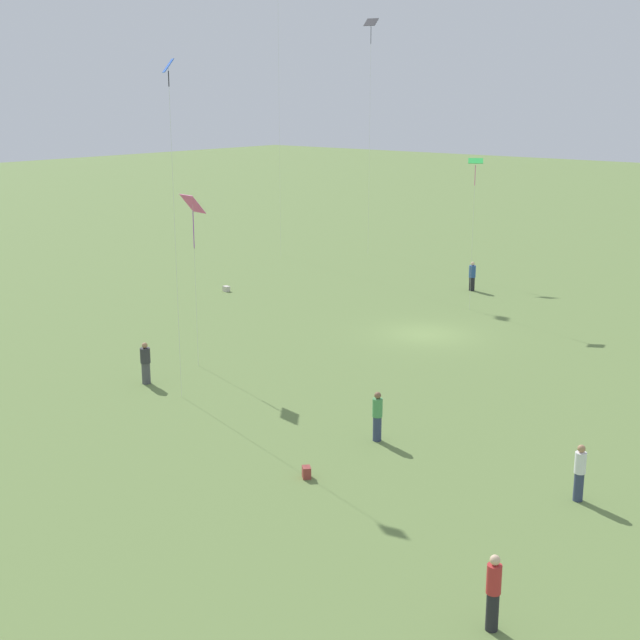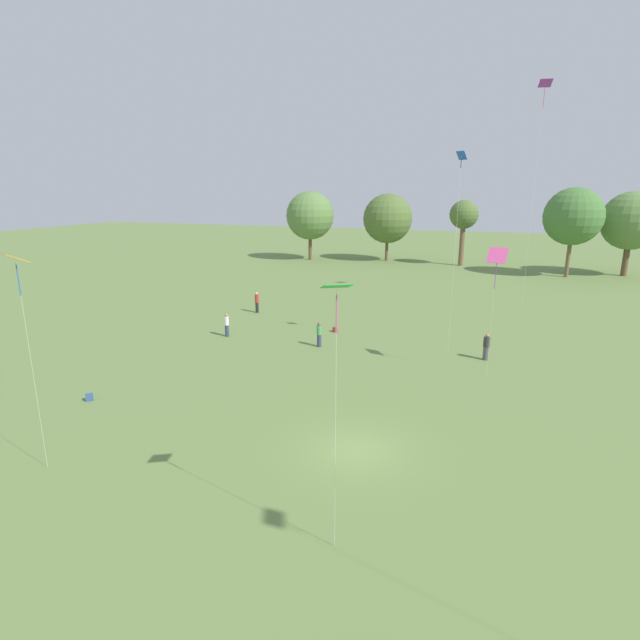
{
  "view_description": "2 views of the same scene",
  "coord_description": "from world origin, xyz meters",
  "px_view_note": "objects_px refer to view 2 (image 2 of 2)",
  "views": [
    {
      "loc": [
        -23.6,
        36.97,
        11.88
      ],
      "look_at": [
        -3.33,
        12.46,
        3.75
      ],
      "focal_mm": 50.0,
      "sensor_mm": 36.0,
      "label": 1
    },
    {
      "loc": [
        5.08,
        -18.67,
        10.87
      ],
      "look_at": [
        -4.61,
        8.13,
        3.35
      ],
      "focal_mm": 28.0,
      "sensor_mm": 36.0,
      "label": 2
    }
  ],
  "objects_px": {
    "person_4": "(319,334)",
    "person_3": "(227,325)",
    "picnic_bag_1": "(89,397)",
    "picnic_bag_2": "(335,330)",
    "kite_5": "(497,259)",
    "person_0": "(486,347)",
    "kite_2": "(460,173)",
    "kite_4": "(337,298)",
    "person_1": "(257,302)",
    "kite_3": "(544,95)",
    "kite_0": "(16,266)"
  },
  "relations": [
    {
      "from": "person_4",
      "to": "person_3",
      "type": "bearing_deg",
      "value": 169.77
    },
    {
      "from": "picnic_bag_1",
      "to": "picnic_bag_2",
      "type": "xyz_separation_m",
      "value": [
        8.14,
        16.9,
        -0.0
      ]
    },
    {
      "from": "kite_5",
      "to": "picnic_bag_1",
      "type": "height_order",
      "value": "kite_5"
    },
    {
      "from": "person_0",
      "to": "kite_2",
      "type": "bearing_deg",
      "value": 78.04
    },
    {
      "from": "kite_2",
      "to": "kite_4",
      "type": "relative_size",
      "value": 1.55
    },
    {
      "from": "picnic_bag_1",
      "to": "person_0",
      "type": "bearing_deg",
      "value": 35.65
    },
    {
      "from": "person_4",
      "to": "kite_4",
      "type": "xyz_separation_m",
      "value": [
        7.44,
        -19.08,
        7.06
      ]
    },
    {
      "from": "person_0",
      "to": "person_1",
      "type": "xyz_separation_m",
      "value": [
        -19.96,
        6.52,
        0.07
      ]
    },
    {
      "from": "person_1",
      "to": "person_3",
      "type": "relative_size",
      "value": 1.05
    },
    {
      "from": "kite_5",
      "to": "picnic_bag_1",
      "type": "bearing_deg",
      "value": -95.47
    },
    {
      "from": "person_0",
      "to": "kite_3",
      "type": "xyz_separation_m",
      "value": [
        2.72,
        17.51,
        17.81
      ]
    },
    {
      "from": "person_1",
      "to": "kite_0",
      "type": "xyz_separation_m",
      "value": [
        3.85,
        -26.24,
        7.2
      ]
    },
    {
      "from": "kite_4",
      "to": "picnic_bag_2",
      "type": "relative_size",
      "value": 19.75
    },
    {
      "from": "person_0",
      "to": "picnic_bag_1",
      "type": "distance_m",
      "value": 23.99
    },
    {
      "from": "picnic_bag_1",
      "to": "person_1",
      "type": "bearing_deg",
      "value": 91.33
    },
    {
      "from": "person_1",
      "to": "kite_3",
      "type": "height_order",
      "value": "kite_3"
    },
    {
      "from": "kite_4",
      "to": "picnic_bag_1",
      "type": "height_order",
      "value": "kite_4"
    },
    {
      "from": "person_0",
      "to": "picnic_bag_2",
      "type": "xyz_separation_m",
      "value": [
        -11.35,
        2.92,
        -0.69
      ]
    },
    {
      "from": "person_4",
      "to": "kite_3",
      "type": "height_order",
      "value": "kite_3"
    },
    {
      "from": "person_0",
      "to": "person_1",
      "type": "distance_m",
      "value": 21.0
    },
    {
      "from": "person_0",
      "to": "picnic_bag_1",
      "type": "bearing_deg",
      "value": 118.45
    },
    {
      "from": "picnic_bag_2",
      "to": "person_3",
      "type": "bearing_deg",
      "value": -151.62
    },
    {
      "from": "kite_2",
      "to": "picnic_bag_2",
      "type": "distance_m",
      "value": 14.89
    },
    {
      "from": "person_0",
      "to": "kite_0",
      "type": "relative_size",
      "value": 0.21
    },
    {
      "from": "kite_5",
      "to": "kite_2",
      "type": "bearing_deg",
      "value": -176.36
    },
    {
      "from": "kite_0",
      "to": "picnic_bag_2",
      "type": "height_order",
      "value": "kite_0"
    },
    {
      "from": "person_0",
      "to": "picnic_bag_2",
      "type": "bearing_deg",
      "value": 68.36
    },
    {
      "from": "person_4",
      "to": "kite_3",
      "type": "xyz_separation_m",
      "value": [
        13.95,
        18.56,
        17.79
      ]
    },
    {
      "from": "person_4",
      "to": "picnic_bag_1",
      "type": "distance_m",
      "value": 15.36
    },
    {
      "from": "kite_4",
      "to": "picnic_bag_2",
      "type": "bearing_deg",
      "value": -57.02
    },
    {
      "from": "kite_5",
      "to": "person_1",
      "type": "bearing_deg",
      "value": -149.95
    },
    {
      "from": "kite_4",
      "to": "picnic_bag_1",
      "type": "xyz_separation_m",
      "value": [
        -15.7,
        6.15,
        -7.77
      ]
    },
    {
      "from": "person_0",
      "to": "kite_2",
      "type": "xyz_separation_m",
      "value": [
        -2.41,
        0.2,
        10.91
      ]
    },
    {
      "from": "kite_3",
      "to": "kite_0",
      "type": "bearing_deg",
      "value": 98.55
    },
    {
      "from": "person_4",
      "to": "kite_5",
      "type": "height_order",
      "value": "kite_5"
    },
    {
      "from": "picnic_bag_1",
      "to": "person_4",
      "type": "bearing_deg",
      "value": 57.45
    },
    {
      "from": "person_1",
      "to": "person_4",
      "type": "relative_size",
      "value": 1.05
    },
    {
      "from": "person_4",
      "to": "kite_5",
      "type": "bearing_deg",
      "value": -20.48
    },
    {
      "from": "person_1",
      "to": "picnic_bag_2",
      "type": "distance_m",
      "value": 9.37
    },
    {
      "from": "kite_0",
      "to": "kite_3",
      "type": "height_order",
      "value": "kite_3"
    },
    {
      "from": "kite_4",
      "to": "kite_2",
      "type": "bearing_deg",
      "value": -79.04
    },
    {
      "from": "person_3",
      "to": "kite_5",
      "type": "height_order",
      "value": "kite_5"
    },
    {
      "from": "person_4",
      "to": "picnic_bag_1",
      "type": "xyz_separation_m",
      "value": [
        -8.25,
        -12.93,
        -0.71
      ]
    },
    {
      "from": "kite_3",
      "to": "kite_5",
      "type": "xyz_separation_m",
      "value": [
        -2.53,
        -20.64,
        -11.64
      ]
    },
    {
      "from": "kite_5",
      "to": "kite_3",
      "type": "bearing_deg",
      "value": 138.65
    },
    {
      "from": "person_1",
      "to": "picnic_bag_1",
      "type": "bearing_deg",
      "value": -136.85
    },
    {
      "from": "person_4",
      "to": "kite_4",
      "type": "distance_m",
      "value": 21.66
    },
    {
      "from": "person_3",
      "to": "kite_2",
      "type": "distance_m",
      "value": 19.61
    },
    {
      "from": "person_0",
      "to": "kite_5",
      "type": "height_order",
      "value": "kite_5"
    },
    {
      "from": "person_0",
      "to": "person_1",
      "type": "bearing_deg",
      "value": 64.7
    }
  ]
}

